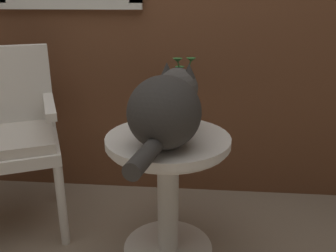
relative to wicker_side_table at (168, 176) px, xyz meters
name	(u,v)px	position (x,y,z in m)	size (l,w,h in m)	color
wicker_side_table	(168,176)	(0.00, 0.00, 0.00)	(0.56, 0.56, 0.62)	silver
wicker_chair	(4,129)	(-0.87, 0.18, 0.14)	(0.67, 0.65, 0.97)	silver
cat	(166,109)	(0.00, -0.10, 0.35)	(0.36, 0.66, 0.32)	#33302D
pewter_vase_with_ivy	(183,108)	(0.06, 0.12, 0.29)	(0.13, 0.13, 0.33)	gray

